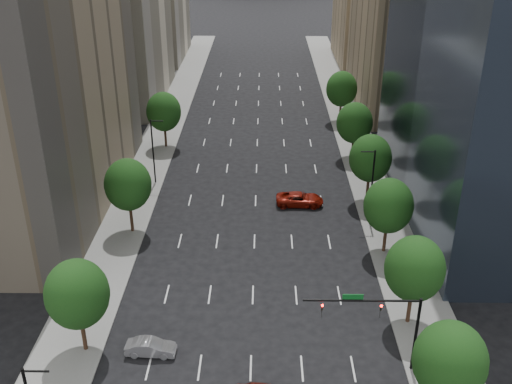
{
  "coord_description": "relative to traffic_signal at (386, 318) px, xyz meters",
  "views": [
    {
      "loc": [
        0.9,
        -7.26,
        34.33
      ],
      "look_at": [
        0.22,
        46.22,
        8.0
      ],
      "focal_mm": 41.92,
      "sensor_mm": 36.0,
      "label": 1
    }
  ],
  "objects": [
    {
      "name": "tree_left_1",
      "position": [
        -24.53,
        22.0,
        0.79
      ],
      "size": [
        5.2,
        5.2,
        8.97
      ],
      "color": "#382316",
      "rests_on": "ground"
    },
    {
      "name": "midrise_cream_left",
      "position": [
        -35.53,
        73.0,
        12.33
      ],
      "size": [
        14.0,
        30.0,
        35.0
      ],
      "primitive_type": "cube",
      "color": "beige",
      "rests_on": "ground"
    },
    {
      "name": "tree_right_2",
      "position": [
        3.47,
        18.0,
        0.43
      ],
      "size": [
        5.2,
        5.2,
        8.61
      ],
      "color": "#382316",
      "rests_on": "ground"
    },
    {
      "name": "tree_right_5",
      "position": [
        3.47,
        60.0,
        0.58
      ],
      "size": [
        5.2,
        5.2,
        8.75
      ],
      "color": "#382316",
      "rests_on": "ground"
    },
    {
      "name": "tree_left_2",
      "position": [
        -24.53,
        48.0,
        0.5
      ],
      "size": [
        5.2,
        5.2,
        8.68
      ],
      "color": "#382316",
      "rests_on": "ground"
    },
    {
      "name": "filler_right",
      "position": [
        14.47,
        103.0,
        2.83
      ],
      "size": [
        14.0,
        26.0,
        16.0
      ],
      "primitive_type": "cube",
      "color": "#8C7759",
      "rests_on": "ground"
    },
    {
      "name": "sidewalk_right",
      "position": [
        4.97,
        30.0,
        -5.1
      ],
      "size": [
        6.0,
        200.0,
        0.15
      ],
      "primitive_type": "cube",
      "color": "slate",
      "rests_on": "ground"
    },
    {
      "name": "sidewalk_left",
      "position": [
        -26.03,
        30.0,
        -5.1
      ],
      "size": [
        6.0,
        200.0,
        0.15
      ],
      "primitive_type": "cube",
      "color": "slate",
      "rests_on": "ground"
    },
    {
      "name": "tree_left_0",
      "position": [
        -24.53,
        2.0,
        0.58
      ],
      "size": [
        5.2,
        5.2,
        8.75
      ],
      "color": "#382316",
      "rests_on": "ground"
    },
    {
      "name": "traffic_signal",
      "position": [
        0.0,
        0.0,
        0.0
      ],
      "size": [
        9.12,
        0.4,
        7.38
      ],
      "color": "black",
      "rests_on": "ground"
    },
    {
      "name": "parking_tan_right",
      "position": [
        14.47,
        70.0,
        9.83
      ],
      "size": [
        14.0,
        30.0,
        30.0
      ],
      "primitive_type": "cube",
      "color": "#8C7759",
      "rests_on": "ground"
    },
    {
      "name": "filler_left",
      "position": [
        -35.53,
        106.0,
        3.83
      ],
      "size": [
        14.0,
        26.0,
        18.0
      ],
      "primitive_type": "cube",
      "color": "beige",
      "rests_on": "ground"
    },
    {
      "name": "tree_right_0",
      "position": [
        3.47,
        -5.0,
        0.22
      ],
      "size": [
        5.2,
        5.2,
        8.39
      ],
      "color": "#382316",
      "rests_on": "ground"
    },
    {
      "name": "tree_right_4",
      "position": [
        3.47,
        44.0,
        0.29
      ],
      "size": [
        5.2,
        5.2,
        8.46
      ],
      "color": "#382316",
      "rests_on": "ground"
    },
    {
      "name": "car_red_far",
      "position": [
        -5.03,
        28.88,
        -4.36
      ],
      "size": [
        5.89,
        2.77,
        1.63
      ],
      "primitive_type": "imported",
      "rotation": [
        0.0,
        0.0,
        1.56
      ],
      "color": "maroon",
      "rests_on": "ground"
    },
    {
      "name": "car_silver",
      "position": [
        -18.92,
        1.57,
        -4.48
      ],
      "size": [
        4.29,
        1.67,
        1.39
      ],
      "primitive_type": "imported",
      "rotation": [
        0.0,
        0.0,
        1.52
      ],
      "color": "gray",
      "rests_on": "ground"
    },
    {
      "name": "streetlight_rn",
      "position": [
        2.91,
        25.0,
        -0.33
      ],
      "size": [
        1.7,
        0.2,
        9.0
      ],
      "color": "black",
      "rests_on": "ground"
    },
    {
      "name": "tree_right_1",
      "position": [
        3.47,
        6.0,
        0.58
      ],
      "size": [
        5.2,
        5.2,
        8.75
      ],
      "color": "#382316",
      "rests_on": "ground"
    },
    {
      "name": "tree_right_3",
      "position": [
        3.47,
        30.0,
        0.72
      ],
      "size": [
        5.2,
        5.2,
        8.89
      ],
      "color": "#382316",
      "rests_on": "ground"
    },
    {
      "name": "streetlight_ln",
      "position": [
        -23.96,
        35.0,
        -0.33
      ],
      "size": [
        1.7,
        0.2,
        9.0
      ],
      "color": "black",
      "rests_on": "ground"
    }
  ]
}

